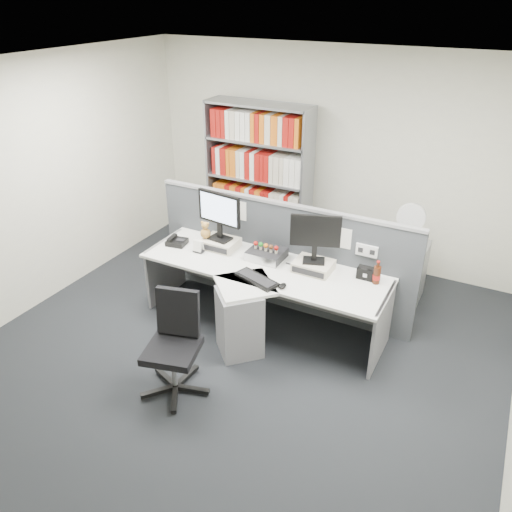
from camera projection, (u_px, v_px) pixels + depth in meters
The scene contains 21 objects.
ground at pixel (225, 367), 4.91m from camera, with size 5.50×5.50×0.00m, color #24262A.
room_shell at pixel (219, 194), 4.07m from camera, with size 5.04×5.54×2.72m.
partition at pixel (282, 255), 5.58m from camera, with size 3.00×0.08×1.27m.
desk at pixel (254, 298), 5.16m from camera, with size 2.60×1.20×0.72m.
monitor_riser_left at pixel (220, 243), 5.56m from camera, with size 0.38×0.31×0.10m.
monitor_riser_right at pixel (313, 266), 5.11m from camera, with size 0.38×0.31×0.10m.
monitor_left at pixel (219, 212), 5.39m from camera, with size 0.53×0.20×0.54m.
monitor_right at pixel (315, 235), 4.95m from camera, with size 0.48×0.22×0.51m.
desktop_pc at pixel (266, 254), 5.34m from camera, with size 0.37×0.33×0.10m.
figurines at pixel (266, 246), 5.28m from camera, with size 0.29×0.05×0.09m.
keyboard at pixel (257, 279), 4.96m from camera, with size 0.50×0.32×0.03m.
mouse at pixel (283, 286), 4.83m from camera, with size 0.07×0.11×0.04m, color black.
desk_phone at pixel (177, 242), 5.64m from camera, with size 0.23×0.22×0.09m.
desk_calendar at pixel (198, 247), 5.47m from camera, with size 0.11×0.08×0.13m.
plush_toy at pixel (205, 231), 5.53m from camera, with size 0.11×0.11×0.20m.
speaker at pixel (366, 273), 4.97m from camera, with size 0.18×0.10×0.12m, color black.
cola_bottle at pixel (377, 275), 4.87m from camera, with size 0.07×0.07×0.24m.
shelving_unit at pixel (259, 181), 6.73m from camera, with size 1.41×0.40×2.00m.
filing_cabinet at pixel (402, 274), 5.82m from camera, with size 0.45×0.61×0.70m.
desk_fan at pixel (411, 220), 5.50m from camera, with size 0.31×0.18×0.52m.
office_chair at pixel (175, 341), 4.46m from camera, with size 0.62×0.61×0.94m.
Camera 1 is at (2.04, -3.25, 3.27)m, focal length 35.48 mm.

